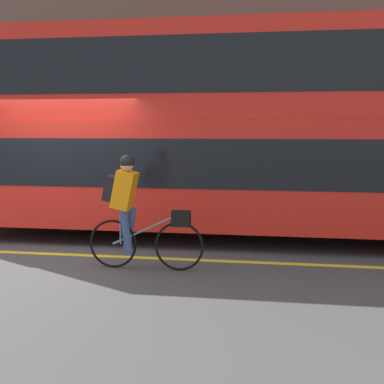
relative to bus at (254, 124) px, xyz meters
The scene contains 7 objects.
ground_plane 4.20m from the bus, 148.12° to the right, with size 80.00×80.00×0.00m, color #424244.
road_center_line 4.14m from the bus, 149.86° to the right, with size 50.00×0.14×0.01m, color yellow.
sidewalk_curb 5.04m from the bus, 132.03° to the left, with size 60.00×1.96×0.14m.
building_facade 5.73m from the bus, 124.13° to the left, with size 60.00×0.30×7.35m.
bus is the anchor object (origin of this frame).
cyclist_on_bike 3.14m from the bus, 123.14° to the right, with size 1.69×0.32×1.65m.
trash_bin 3.65m from the bus, 93.08° to the left, with size 0.56×0.56×0.95m.
Camera 1 is at (3.58, -7.82, 2.06)m, focal length 50.00 mm.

